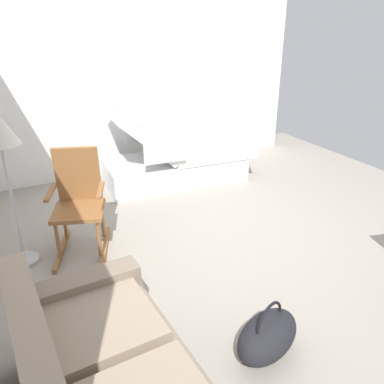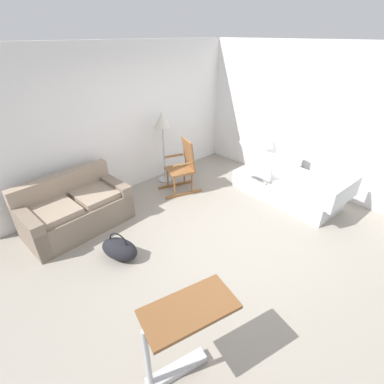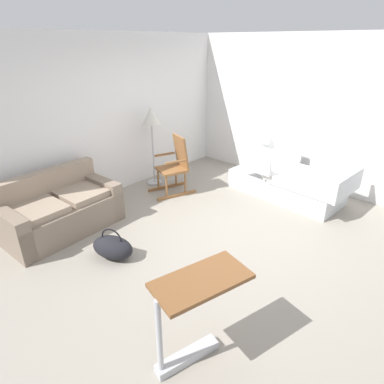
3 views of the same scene
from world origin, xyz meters
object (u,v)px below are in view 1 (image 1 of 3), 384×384
Objects in this scene: rocking_chair at (79,203)px; duffel_bag at (268,336)px; hospital_bed at (176,160)px; floor_lamp at (0,139)px.

rocking_chair reaches higher than duffel_bag.
rocking_chair is 2.18m from duffel_bag.
hospital_bed is at bearing -13.52° from duffel_bag.
duffel_bag is (-1.98, -0.83, -0.35)m from rocking_chair.
hospital_bed reaches higher than duffel_bag.
floor_lamp is at bearing 89.84° from rocking_chair.
hospital_bed is 1.43× the size of floor_lamp.
floor_lamp is 2.66m from duffel_bag.
hospital_bed is at bearing -52.78° from rocking_chair.
floor_lamp is at bearing 35.32° from duffel_bag.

